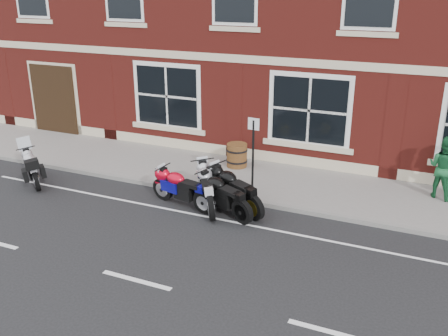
{
  "coord_description": "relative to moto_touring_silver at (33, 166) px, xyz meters",
  "views": [
    {
      "loc": [
        5.11,
        -10.21,
        5.69
      ],
      "look_at": [
        -0.08,
        1.6,
        0.84
      ],
      "focal_mm": 40.0,
      "sensor_mm": 36.0,
      "label": 1
    }
  ],
  "objects": [
    {
      "name": "parking_sign",
      "position": [
        6.52,
        1.28,
        0.9
      ],
      "size": [
        0.32,
        0.06,
        2.25
      ],
      "rotation": [
        0.0,
        0.0,
        -0.09
      ],
      "color": "black",
      "rests_on": "sidewalk"
    },
    {
      "name": "moto_touring_silver",
      "position": [
        0.0,
        0.0,
        0.0
      ],
      "size": [
        1.58,
        1.33,
        1.28
      ],
      "rotation": [
        0.0,
        0.0,
        0.88
      ],
      "color": "black",
      "rests_on": "ground"
    },
    {
      "name": "moto_naked_black",
      "position": [
        6.06,
        0.31,
        0.04
      ],
      "size": [
        2.02,
        1.05,
        0.98
      ],
      "rotation": [
        0.0,
        0.0,
        1.13
      ],
      "color": "black",
      "rests_on": "ground"
    },
    {
      "name": "pedestrian_right",
      "position": [
        11.21,
        3.4,
        0.46
      ],
      "size": [
        1.05,
        0.96,
        1.73
      ],
      "primitive_type": "imported",
      "rotation": [
        0.0,
        0.0,
        2.68
      ],
      "color": "#19592F",
      "rests_on": "sidewalk"
    },
    {
      "name": "ground",
      "position": [
        5.73,
        -0.27,
        -0.52
      ],
      "size": [
        80.0,
        80.0,
        0.0
      ],
      "primitive_type": "plane",
      "color": "black",
      "rests_on": "ground"
    },
    {
      "name": "barrel_planter",
      "position": [
        5.19,
        3.41,
        -0.03
      ],
      "size": [
        0.68,
        0.68,
        0.75
      ],
      "color": "#4D3014",
      "rests_on": "sidewalk"
    },
    {
      "name": "sidewalk",
      "position": [
        5.73,
        2.73,
        -0.46
      ],
      "size": [
        30.0,
        3.0,
        0.12
      ],
      "primitive_type": "cube",
      "color": "slate",
      "rests_on": "ground"
    },
    {
      "name": "moto_sport_silver",
      "position": [
        5.55,
        0.57,
        0.07
      ],
      "size": [
        1.3,
        2.03,
        1.03
      ],
      "rotation": [
        0.0,
        0.0,
        0.54
      ],
      "color": "black",
      "rests_on": "ground"
    },
    {
      "name": "moto_sport_black",
      "position": [
        6.23,
        0.69,
        0.07
      ],
      "size": [
        2.06,
        1.23,
        1.02
      ],
      "rotation": [
        0.0,
        0.0,
        1.06
      ],
      "color": "black",
      "rests_on": "ground"
    },
    {
      "name": "moto_sport_red",
      "position": [
        4.89,
        0.3,
        0.02
      ],
      "size": [
        2.07,
        0.61,
        0.94
      ],
      "rotation": [
        0.0,
        0.0,
        1.34
      ],
      "color": "black",
      "rests_on": "ground"
    },
    {
      "name": "kerb",
      "position": [
        5.73,
        1.15,
        -0.46
      ],
      "size": [
        30.0,
        0.16,
        0.12
      ],
      "primitive_type": "cube",
      "color": "slate",
      "rests_on": "ground"
    }
  ]
}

